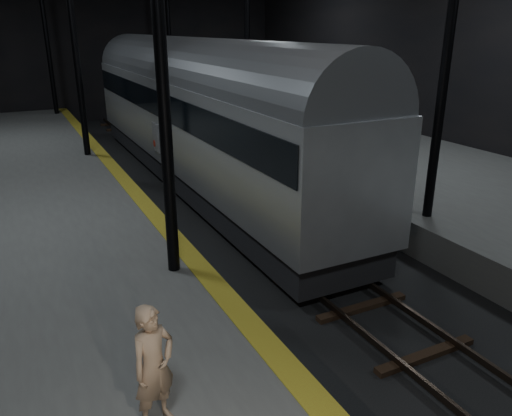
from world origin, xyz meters
TOP-DOWN VIEW (x-y plane):
  - ground at (0.00, 0.00)m, footprint 44.00×44.00m
  - platform_right at (7.50, 0.00)m, footprint 9.00×43.80m
  - tactile_strip at (-3.25, 0.00)m, footprint 0.50×43.80m
  - track at (0.00, 0.00)m, footprint 2.40×43.00m
  - train at (-0.00, 4.90)m, footprint 3.17×21.17m
  - woman at (-5.42, -8.35)m, footprint 0.78×0.66m

SIDE VIEW (x-z plane):
  - ground at x=0.00m, z-range 0.00..0.00m
  - track at x=0.00m, z-range -0.05..0.19m
  - platform_right at x=7.50m, z-range 0.00..1.00m
  - tactile_strip at x=-3.25m, z-range 1.00..1.01m
  - woman at x=-5.42m, z-range 1.00..2.81m
  - train at x=0.00m, z-range 0.33..5.99m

